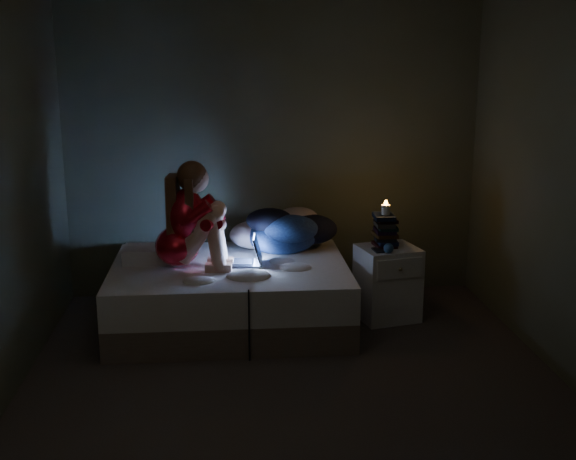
{
  "coord_description": "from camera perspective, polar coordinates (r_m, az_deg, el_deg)",
  "views": [
    {
      "loc": [
        -0.43,
        -4.41,
        2.16
      ],
      "look_at": [
        0.05,
        1.0,
        0.8
      ],
      "focal_mm": 45.41,
      "sensor_mm": 36.0,
      "label": 1
    }
  ],
  "objects": [
    {
      "name": "clothes_pile",
      "position": [
        6.09,
        -0.51,
        0.16
      ],
      "size": [
        0.68,
        0.56,
        0.39
      ],
      "primitive_type": null,
      "rotation": [
        0.0,
        0.0,
        0.07
      ],
      "color": "#142044",
      "rests_on": "bed"
    },
    {
      "name": "laptop",
      "position": [
        5.71,
        -3.87,
        -1.55
      ],
      "size": [
        0.37,
        0.27,
        0.24
      ],
      "primitive_type": null,
      "rotation": [
        0.0,
        0.0,
        -0.09
      ],
      "color": "black",
      "rests_on": "bed"
    },
    {
      "name": "nightstand",
      "position": [
        6.0,
        7.78,
        -4.13
      ],
      "size": [
        0.53,
        0.49,
        0.6
      ],
      "primitive_type": "cube",
      "rotation": [
        0.0,
        0.0,
        0.23
      ],
      "color": "silver",
      "rests_on": "ground"
    },
    {
      "name": "wall_front",
      "position": [
        2.68,
        4.42,
        -4.68
      ],
      "size": [
        3.6,
        0.02,
        2.6
      ],
      "primitive_type": "cube",
      "color": "#525645",
      "rests_on": "ground"
    },
    {
      "name": "book_stack",
      "position": [
        5.92,
        7.6,
        0.01
      ],
      "size": [
        0.19,
        0.25,
        0.27
      ],
      "primitive_type": null,
      "color": "black",
      "rests_on": "nightstand"
    },
    {
      "name": "woman",
      "position": [
        5.59,
        -8.75,
        1.15
      ],
      "size": [
        0.55,
        0.39,
        0.84
      ],
      "primitive_type": null,
      "rotation": [
        0.0,
        0.0,
        -0.09
      ],
      "color": "#A2000B",
      "rests_on": "bed"
    },
    {
      "name": "phone",
      "position": [
        5.82,
        6.82,
        -1.52
      ],
      "size": [
        0.09,
        0.15,
        0.01
      ],
      "primitive_type": "cube",
      "rotation": [
        0.0,
        0.0,
        -0.12
      ],
      "color": "black",
      "rests_on": "nightstand"
    },
    {
      "name": "floor",
      "position": [
        4.94,
        0.45,
        -12.02
      ],
      "size": [
        3.6,
        3.8,
        0.02
      ],
      "primitive_type": "cube",
      "color": "#352D2A",
      "rests_on": "ground"
    },
    {
      "name": "candle",
      "position": [
        5.88,
        7.66,
        1.66
      ],
      "size": [
        0.07,
        0.07,
        0.08
      ],
      "primitive_type": "cylinder",
      "color": "beige",
      "rests_on": "book_stack"
    },
    {
      "name": "wall_right",
      "position": [
        5.02,
        21.54,
        3.21
      ],
      "size": [
        0.02,
        3.8,
        2.6
      ],
      "primitive_type": "cube",
      "color": "#525645",
      "rests_on": "ground"
    },
    {
      "name": "pillow",
      "position": [
        5.91,
        -10.75,
        -1.87
      ],
      "size": [
        0.41,
        0.29,
        0.12
      ],
      "primitive_type": "cube",
      "color": "silver",
      "rests_on": "bed"
    },
    {
      "name": "blue_orb",
      "position": [
        5.74,
        7.49,
        -1.4
      ],
      "size": [
        0.08,
        0.08,
        0.08
      ],
      "primitive_type": "sphere",
      "color": "#2C5588",
      "rests_on": "nightstand"
    },
    {
      "name": "bed",
      "position": [
        5.83,
        -4.55,
        -5.07
      ],
      "size": [
        1.84,
        1.38,
        0.51
      ],
      "primitive_type": null,
      "color": "beige",
      "rests_on": "ground"
    },
    {
      "name": "wall_back",
      "position": [
        6.4,
        -1.17,
        6.32
      ],
      "size": [
        3.6,
        0.02,
        2.6
      ],
      "primitive_type": "cube",
      "color": "#525645",
      "rests_on": "ground"
    }
  ]
}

